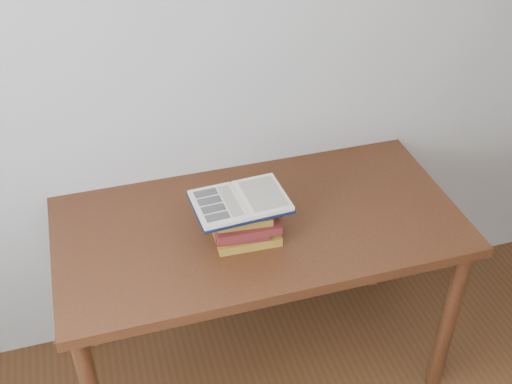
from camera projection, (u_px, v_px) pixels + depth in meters
name	position (u px, v px, depth m)	size (l,w,h in m)	color
desk	(259.00, 242.00, 2.40)	(1.48, 0.74, 0.80)	#4F2513
book_stack	(243.00, 221.00, 2.24)	(0.23, 0.20, 0.14)	olive
open_book	(240.00, 201.00, 2.19)	(0.33, 0.24, 0.03)	black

